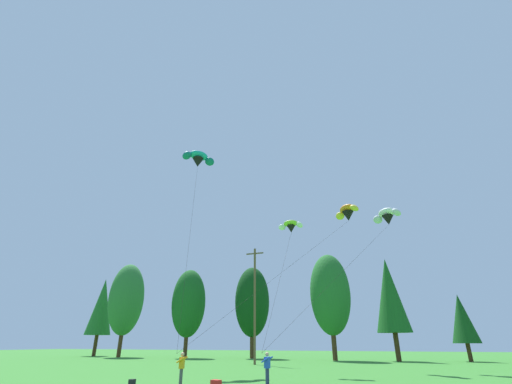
% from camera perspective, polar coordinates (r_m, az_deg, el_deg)
% --- Properties ---
extents(treeline_tree_a, '(4.63, 4.63, 13.77)m').
position_cam_1_polar(treeline_tree_a, '(76.84, -23.68, -16.59)').
color(treeline_tree_a, '#472D19').
rests_on(treeline_tree_a, ground_plane).
extents(treeline_tree_b, '(6.00, 6.00, 15.54)m').
position_cam_1_polar(treeline_tree_b, '(69.50, -20.22, -15.92)').
color(treeline_tree_b, '#472D19').
rests_on(treeline_tree_b, ground_plane).
extents(treeline_tree_c, '(5.53, 5.53, 13.81)m').
position_cam_1_polar(treeline_tree_c, '(62.68, -10.83, -17.19)').
color(treeline_tree_c, '#472D19').
rests_on(treeline_tree_c, ground_plane).
extents(treeline_tree_d, '(5.57, 5.57, 13.97)m').
position_cam_1_polar(treeline_tree_d, '(60.44, -0.63, -17.27)').
color(treeline_tree_d, '#472D19').
rests_on(treeline_tree_d, ground_plane).
extents(treeline_tree_e, '(5.69, 5.69, 14.42)m').
position_cam_1_polar(treeline_tree_e, '(54.06, 11.89, -15.80)').
color(treeline_tree_e, '#472D19').
rests_on(treeline_tree_e, ground_plane).
extents(treeline_tree_f, '(4.53, 4.53, 13.33)m').
position_cam_1_polar(treeline_tree_f, '(54.06, 20.78, -15.25)').
color(treeline_tree_f, '#472D19').
rests_on(treeline_tree_f, ground_plane).
extents(treeline_tree_g, '(3.42, 3.42, 8.27)m').
position_cam_1_polar(treeline_tree_g, '(56.68, 30.34, -17.23)').
color(treeline_tree_g, '#472D19').
rests_on(treeline_tree_g, ground_plane).
extents(utility_pole, '(2.20, 0.26, 12.97)m').
position_cam_1_polar(utility_pole, '(43.28, -0.20, -17.16)').
color(utility_pole, brown).
rests_on(utility_pole, ground_plane).
extents(kite_flyer_near, '(0.66, 0.69, 1.69)m').
position_cam_1_polar(kite_flyer_near, '(22.81, -11.92, -25.75)').
color(kite_flyer_near, '#4C4C51').
rests_on(kite_flyer_near, ground_plane).
extents(kite_flyer_mid, '(0.58, 0.61, 1.69)m').
position_cam_1_polar(kite_flyer_mid, '(22.70, 1.82, -26.20)').
color(kite_flyer_mid, navy).
rests_on(kite_flyer_mid, ground_plane).
extents(parafoil_kite_high_orange, '(10.41, 18.35, 14.09)m').
position_cam_1_polar(parafoil_kite_high_orange, '(38.28, 14.54, -3.22)').
color(parafoil_kite_high_orange, orange).
extents(parafoil_kite_mid_lime_white, '(2.55, 9.43, 11.16)m').
position_cam_1_polar(parafoil_kite_mid_lime_white, '(33.00, 5.65, -5.52)').
color(parafoil_kite_mid_lime_white, '#93D633').
extents(parafoil_kite_far_teal, '(7.71, 12.71, 20.53)m').
position_cam_1_polar(parafoil_kite_far_teal, '(40.18, -9.31, 5.29)').
color(parafoil_kite_far_teal, teal).
extents(parafoil_kite_low_white, '(9.85, 17.28, 13.63)m').
position_cam_1_polar(parafoil_kite_low_white, '(39.11, 20.43, -3.71)').
color(parafoil_kite_low_white, white).
extents(backpack, '(0.26, 0.34, 0.40)m').
position_cam_1_polar(backpack, '(22.39, -19.42, -27.14)').
color(backpack, black).
rests_on(backpack, ground_plane).
extents(picnic_cooler, '(0.60, 0.49, 0.34)m').
position_cam_1_polar(picnic_cooler, '(21.83, -6.49, -28.37)').
color(picnic_cooler, red).
rests_on(picnic_cooler, ground_plane).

